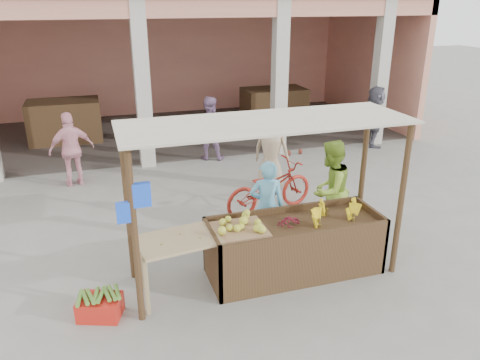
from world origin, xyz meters
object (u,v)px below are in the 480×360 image
object	(u,v)px
red_crate	(100,307)
motorcycle	(270,187)
side_table	(179,248)
vendor_green	(330,188)
vendor_blue	(267,204)
fruit_stall	(294,248)

from	to	relation	value
red_crate	motorcycle	bearing A→B (deg)	56.02
side_table	vendor_green	distance (m)	2.93
side_table	vendor_blue	xyz separation A→B (m)	(1.60, 0.84, 0.09)
vendor_blue	motorcycle	world-z (taller)	vendor_blue
motorcycle	vendor_green	bearing A→B (deg)	-168.64
fruit_stall	side_table	distance (m)	1.79
fruit_stall	motorcycle	size ratio (longest dim) A/B	1.29
side_table	vendor_green	xyz separation A→B (m)	(2.77, 0.93, 0.18)
fruit_stall	side_table	world-z (taller)	side_table
fruit_stall	vendor_green	world-z (taller)	vendor_green
vendor_green	motorcycle	size ratio (longest dim) A/B	0.92
red_crate	vendor_blue	world-z (taller)	vendor_blue
side_table	vendor_blue	distance (m)	1.81
red_crate	motorcycle	size ratio (longest dim) A/B	0.27
red_crate	vendor_blue	size ratio (longest dim) A/B	0.33
side_table	motorcycle	bearing A→B (deg)	37.43
fruit_stall	motorcycle	world-z (taller)	motorcycle
fruit_stall	vendor_blue	distance (m)	0.90
red_crate	vendor_blue	xyz separation A→B (m)	(2.70, 1.01, 0.69)
side_table	vendor_blue	bearing A→B (deg)	19.67
fruit_stall	vendor_green	bearing A→B (deg)	40.84
red_crate	vendor_green	distance (m)	4.11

